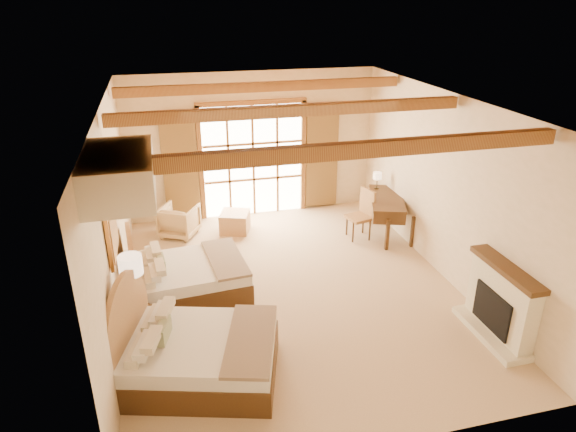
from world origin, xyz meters
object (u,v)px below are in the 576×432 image
object	(u,v)px
nightstand	(142,331)
bed_near	(189,353)
desk	(386,214)
armchair	(179,221)
bed_far	(181,276)

from	to	relation	value
nightstand	bed_near	bearing A→B (deg)	-73.52
bed_near	desk	xyz separation A→B (m)	(4.32, 3.49, 0.05)
armchair	desk	xyz separation A→B (m)	(4.21, -0.98, 0.11)
nightstand	desk	bearing A→B (deg)	7.65
bed_far	desk	distance (m)	4.53
nightstand	armchair	world-z (taller)	armchair
bed_near	armchair	distance (m)	4.47
bed_far	bed_near	bearing A→B (deg)	-95.68
bed_near	armchair	bearing A→B (deg)	104.73
bed_near	desk	distance (m)	5.56
bed_near	nightstand	size ratio (longest dim) A/B	4.30
desk	nightstand	bearing A→B (deg)	-132.03
bed_near	nightstand	distance (m)	1.02
armchair	bed_far	bearing A→B (deg)	115.97
desk	bed_far	bearing A→B (deg)	-142.56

